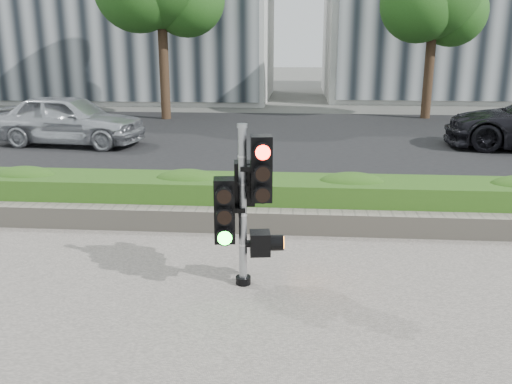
% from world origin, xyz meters
% --- Properties ---
extents(ground, '(120.00, 120.00, 0.00)m').
position_xyz_m(ground, '(0.00, 0.00, 0.00)').
color(ground, '#51514C').
rests_on(ground, ground).
extents(road, '(60.00, 13.00, 0.02)m').
position_xyz_m(road, '(0.00, 10.00, 0.01)').
color(road, black).
rests_on(road, ground).
extents(curb, '(60.00, 0.25, 0.12)m').
position_xyz_m(curb, '(0.00, 3.15, 0.06)').
color(curb, gray).
rests_on(curb, ground).
extents(stone_wall, '(12.00, 0.32, 0.34)m').
position_xyz_m(stone_wall, '(0.00, 1.90, 0.20)').
color(stone_wall, gray).
rests_on(stone_wall, sidewalk).
extents(hedge, '(12.00, 1.00, 0.68)m').
position_xyz_m(hedge, '(0.00, 2.55, 0.37)').
color(hedge, '#538D2B').
rests_on(hedge, sidewalk).
extents(traffic_signal, '(0.70, 0.55, 1.96)m').
position_xyz_m(traffic_signal, '(0.01, 0.02, 1.11)').
color(traffic_signal, black).
rests_on(traffic_signal, sidewalk).
extents(car_silver, '(4.43, 2.21, 1.45)m').
position_xyz_m(car_silver, '(-5.91, 8.87, 0.75)').
color(car_silver, silver).
rests_on(car_silver, road).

